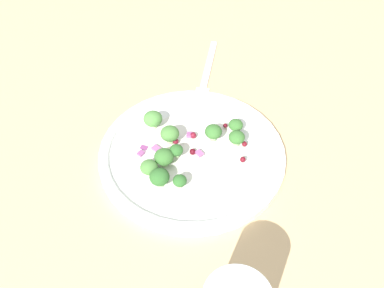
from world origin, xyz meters
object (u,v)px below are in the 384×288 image
(broccoli_floret_0, at_px, (149,168))
(broccoli_floret_2, at_px, (160,177))
(plate, at_px, (192,152))
(fork, at_px, (207,73))
(broccoli_floret_1, at_px, (170,134))

(broccoli_floret_0, distance_m, broccoli_floret_2, 0.03)
(plate, bearing_deg, fork, 90.62)
(plate, height_order, broccoli_floret_2, broccoli_floret_2)
(broccoli_floret_0, xyz_separation_m, fork, (0.05, 0.26, -0.03))
(plate, distance_m, fork, 0.21)
(fork, bearing_deg, plate, -89.38)
(broccoli_floret_2, bearing_deg, broccoli_floret_1, 90.33)
(plate, bearing_deg, broccoli_floret_0, -134.61)
(plate, bearing_deg, broccoli_floret_1, 165.71)
(broccoli_floret_1, bearing_deg, broccoli_floret_0, -106.39)
(broccoli_floret_0, xyz_separation_m, broccoli_floret_2, (0.02, -0.02, 0.00))
(broccoli_floret_2, xyz_separation_m, fork, (0.03, 0.28, -0.03))
(broccoli_floret_0, relative_size, fork, 0.14)
(broccoli_floret_0, bearing_deg, plate, 45.39)
(broccoli_floret_1, bearing_deg, fork, 80.62)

